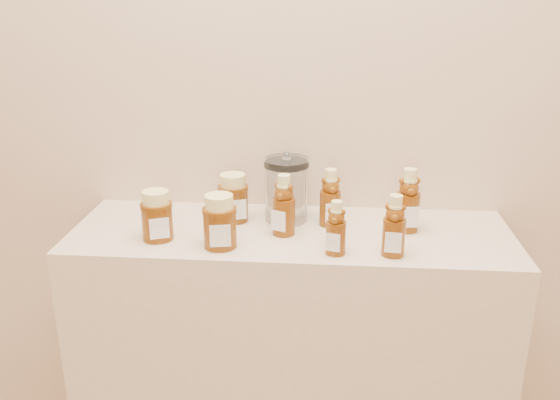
# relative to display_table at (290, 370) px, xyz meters

# --- Properties ---
(wall_back) EXTENTS (3.50, 0.02, 2.70)m
(wall_back) POSITION_rel_display_table_xyz_m (0.00, 0.20, 0.90)
(wall_back) COLOR tan
(wall_back) RESTS_ON ground
(display_table) EXTENTS (1.20, 0.40, 0.90)m
(display_table) POSITION_rel_display_table_xyz_m (0.00, 0.00, 0.00)
(display_table) COLOR beige
(display_table) RESTS_ON ground
(bear_bottle_back_left) EXTENTS (0.09, 0.09, 0.19)m
(bear_bottle_back_left) POSITION_rel_display_table_xyz_m (-0.02, -0.02, 0.54)
(bear_bottle_back_left) COLOR #582706
(bear_bottle_back_left) RESTS_ON display_table
(bear_bottle_back_mid) EXTENTS (0.08, 0.08, 0.18)m
(bear_bottle_back_mid) POSITION_rel_display_table_xyz_m (0.10, 0.06, 0.54)
(bear_bottle_back_mid) COLOR #582706
(bear_bottle_back_mid) RESTS_ON display_table
(bear_bottle_back_right) EXTENTS (0.08, 0.08, 0.20)m
(bear_bottle_back_right) POSITION_rel_display_table_xyz_m (0.31, 0.03, 0.55)
(bear_bottle_back_right) COLOR #582706
(bear_bottle_back_right) RESTS_ON display_table
(bear_bottle_front_left) EXTENTS (0.07, 0.07, 0.16)m
(bear_bottle_front_left) POSITION_rel_display_table_xyz_m (0.12, -0.13, 0.53)
(bear_bottle_front_left) COLOR #582706
(bear_bottle_front_left) RESTS_ON display_table
(bear_bottle_front_right) EXTENTS (0.07, 0.07, 0.18)m
(bear_bottle_front_right) POSITION_rel_display_table_xyz_m (0.26, -0.13, 0.54)
(bear_bottle_front_right) COLOR #582706
(bear_bottle_front_right) RESTS_ON display_table
(honey_jar_left) EXTENTS (0.11, 0.11, 0.13)m
(honey_jar_left) POSITION_rel_display_table_xyz_m (-0.35, -0.08, 0.52)
(honey_jar_left) COLOR #582706
(honey_jar_left) RESTS_ON display_table
(honey_jar_back) EXTENTS (0.11, 0.11, 0.14)m
(honey_jar_back) POSITION_rel_display_table_xyz_m (-0.17, 0.07, 0.52)
(honey_jar_back) COLOR #582706
(honey_jar_back) RESTS_ON display_table
(honey_jar_front) EXTENTS (0.10, 0.10, 0.14)m
(honey_jar_front) POSITION_rel_display_table_xyz_m (-0.17, -0.12, 0.52)
(honey_jar_front) COLOR #582706
(honey_jar_front) RESTS_ON display_table
(glass_canister) EXTENTS (0.14, 0.14, 0.20)m
(glass_canister) POSITION_rel_display_table_xyz_m (-0.02, 0.08, 0.55)
(glass_canister) COLOR white
(glass_canister) RESTS_ON display_table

